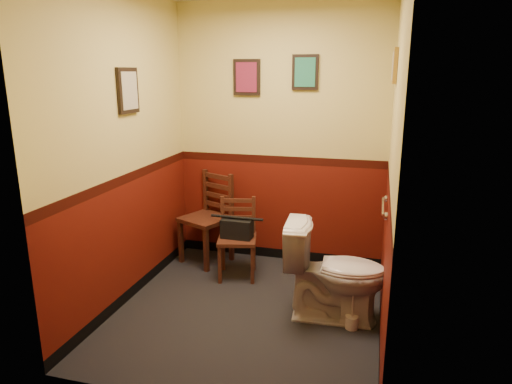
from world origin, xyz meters
TOP-DOWN VIEW (x-y plane):
  - floor at (0.00, 0.00)m, footprint 2.20×2.40m
  - wall_back at (0.00, 1.20)m, footprint 2.20×0.00m
  - wall_front at (0.00, -1.20)m, footprint 2.20×0.00m
  - wall_left at (-1.10, 0.00)m, footprint 0.00×2.40m
  - wall_right at (1.10, 0.00)m, footprint 0.00×2.40m
  - grab_bar at (1.07, 0.25)m, footprint 0.05×0.56m
  - framed_print_back_a at (-0.35, 1.18)m, footprint 0.28×0.04m
  - framed_print_back_b at (0.25, 1.18)m, footprint 0.26×0.04m
  - framed_print_left at (-1.08, 0.10)m, footprint 0.04×0.30m
  - framed_print_right at (1.08, 0.60)m, footprint 0.04×0.34m
  - toilet at (0.72, 0.08)m, footprint 0.86×0.51m
  - toilet_brush at (0.88, -0.05)m, footprint 0.11×0.11m
  - chair_left at (-0.72, 0.95)m, footprint 0.59×0.59m
  - chair_right at (-0.31, 0.67)m, footprint 0.45×0.45m
  - handbag at (-0.30, 0.63)m, footprint 0.31×0.16m
  - tp_stack at (0.21, 1.02)m, footprint 0.23×0.12m

SIDE VIEW (x-z plane):
  - floor at x=0.00m, z-range 0.00..0.00m
  - toilet_brush at x=0.88m, z-range -0.13..0.25m
  - tp_stack at x=0.21m, z-range -0.02..0.18m
  - chair_right at x=-0.31m, z-range 0.00..0.79m
  - toilet at x=0.72m, z-range 0.00..0.82m
  - chair_left at x=-0.72m, z-range 0.00..0.97m
  - handbag at x=-0.30m, z-range 0.40..0.62m
  - grab_bar at x=1.07m, z-range 0.92..0.98m
  - wall_back at x=0.00m, z-range 0.00..2.70m
  - wall_front at x=0.00m, z-range 0.00..2.70m
  - wall_left at x=-1.10m, z-range 0.00..2.70m
  - wall_right at x=1.10m, z-range 0.00..2.70m
  - framed_print_left at x=-1.08m, z-range 1.66..2.04m
  - framed_print_back_a at x=-0.35m, z-range 1.77..2.13m
  - framed_print_back_b at x=0.25m, z-range 1.83..2.17m
  - framed_print_right at x=1.08m, z-range 1.91..2.19m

